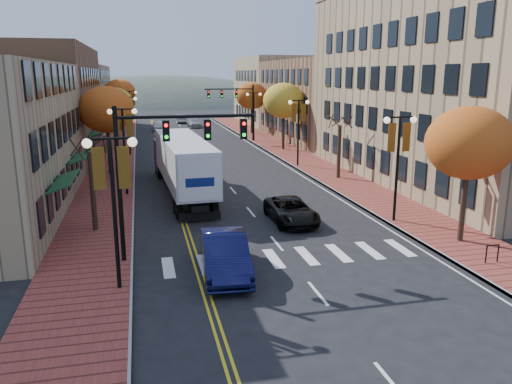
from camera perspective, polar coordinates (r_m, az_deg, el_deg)
ground at (r=21.61m, az=5.24°, el=-9.30°), size 200.00×200.00×0.00m
sidewalk_left at (r=52.12m, az=-15.83°, el=3.77°), size 4.00×85.00×0.15m
sidewalk_right at (r=54.28m, az=3.55°, el=4.62°), size 4.00×85.00×0.15m
building_left_mid at (r=55.98m, az=-24.34°, el=9.33°), size 12.00×24.00×11.00m
building_left_far at (r=80.68m, az=-20.97°, el=9.97°), size 12.00×26.00×9.50m
building_right_near at (r=42.88m, az=22.87°, el=11.27°), size 15.00×28.00×15.00m
building_right_mid at (r=65.88m, az=9.28°, el=10.32°), size 15.00×24.00×10.00m
building_right_far at (r=86.60m, az=3.69°, el=11.48°), size 15.00×20.00×11.00m
tree_left_a at (r=27.69m, az=-18.16°, el=0.06°), size 0.28×0.28×4.20m
tree_left_b at (r=43.07m, az=-16.74°, el=9.00°), size 4.48×4.48×7.21m
tree_left_c at (r=59.05m, az=-15.84°, el=9.71°), size 4.16×4.16×6.69m
tree_left_d at (r=76.99m, az=-15.31°, el=10.89°), size 4.61×4.61×7.42m
tree_right_a at (r=26.16m, az=23.19°, el=5.15°), size 4.16×4.16×6.69m
tree_right_b at (r=40.44m, az=9.47°, el=4.57°), size 0.28×0.28×4.20m
tree_right_c at (r=55.17m, az=3.18°, el=10.37°), size 4.48×4.48×7.21m
tree_right_d at (r=70.66m, az=-0.51°, el=10.92°), size 4.35×4.35×7.00m
lamp_left_a at (r=19.35m, az=-16.07°, el=0.87°), size 1.96×0.36×6.05m
lamp_left_b at (r=35.15m, az=-14.90°, el=6.36°), size 1.96×0.36×6.05m
lamp_left_c at (r=53.06m, az=-14.42°, el=8.61°), size 1.96×0.36×6.05m
lamp_left_d at (r=71.02m, az=-14.18°, el=9.73°), size 1.96×0.36×6.05m
lamp_right_a at (r=28.80m, az=15.97°, el=4.84°), size 1.96×0.36×6.05m
lamp_right_b at (r=45.27m, az=4.88°, el=8.23°), size 1.96×0.36×6.05m
lamp_right_c at (r=62.59m, az=-0.25°, el=9.69°), size 1.96×0.36×6.05m
traffic_mast_near at (r=22.18m, az=-10.59°, el=4.36°), size 6.10×0.35×7.00m
traffic_mast_far at (r=62.14m, az=-2.10°, el=10.23°), size 6.10×0.34×7.00m
semi_truck at (r=35.60m, az=-8.54°, el=3.61°), size 3.33×16.29×4.05m
navy_sedan at (r=21.28m, az=-3.59°, el=-7.11°), size 2.22×5.42×1.75m
black_suv at (r=28.63m, az=4.03°, el=-2.10°), size 2.30×4.96×1.38m
car_far_white at (r=76.07m, az=-11.07°, el=7.44°), size 1.96×4.60×1.55m
car_far_silver at (r=80.81m, az=-7.07°, el=7.87°), size 2.04×4.95×1.43m
car_far_oncoming at (r=88.15m, az=-8.50°, el=8.29°), size 1.86×4.52×1.46m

